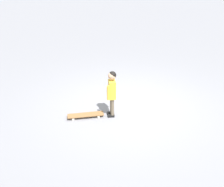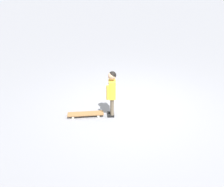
# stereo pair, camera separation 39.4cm
# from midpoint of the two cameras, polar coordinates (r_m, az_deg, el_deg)

# --- Properties ---
(ground_plane) EXTENTS (50.00, 50.00, 0.00)m
(ground_plane) POSITION_cam_midpoint_polar(r_m,az_deg,el_deg) (6.34, 5.64, -2.83)
(ground_plane) COLOR gray
(child_person) EXTENTS (0.27, 0.40, 1.06)m
(child_person) POSITION_cam_midpoint_polar(r_m,az_deg,el_deg) (5.65, 1.98, 0.93)
(child_person) COLOR brown
(child_person) RESTS_ON ground
(skateboard) EXTENTS (0.73, 0.67, 0.07)m
(skateboard) POSITION_cam_midpoint_polar(r_m,az_deg,el_deg) (5.91, -3.83, -4.45)
(skateboard) COLOR olive
(skateboard) RESTS_ON ground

